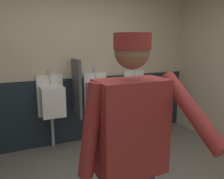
# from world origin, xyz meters

# --- Properties ---
(wall_back) EXTENTS (4.97, 0.12, 2.71)m
(wall_back) POSITION_xyz_m (0.00, 1.92, 1.36)
(wall_back) COLOR beige
(wall_back) RESTS_ON ground_plane
(wainscot_band_back) EXTENTS (4.37, 0.03, 1.08)m
(wainscot_band_back) POSITION_xyz_m (0.00, 1.85, 0.54)
(wainscot_band_back) COLOR #19232D
(wainscot_band_back) RESTS_ON ground_plane
(urinal_left) EXTENTS (0.40, 0.34, 1.24)m
(urinal_left) POSITION_xyz_m (-0.37, 1.71, 0.78)
(urinal_left) COLOR white
(urinal_left) RESTS_ON ground_plane
(urinal_middle) EXTENTS (0.40, 0.34, 1.24)m
(urinal_middle) POSITION_xyz_m (0.38, 1.71, 0.78)
(urinal_middle) COLOR white
(urinal_middle) RESTS_ON ground_plane
(urinal_right) EXTENTS (0.40, 0.34, 1.24)m
(urinal_right) POSITION_xyz_m (1.13, 1.71, 0.78)
(urinal_right) COLOR white
(urinal_right) RESTS_ON ground_plane
(privacy_divider_panel) EXTENTS (0.04, 0.40, 0.90)m
(privacy_divider_panel) POSITION_xyz_m (0.01, 1.63, 0.95)
(privacy_divider_panel) COLOR #4C4C51
(person) EXTENTS (0.65, 0.60, 1.70)m
(person) POSITION_xyz_m (-0.30, -0.60, 1.00)
(person) COLOR #2D3342
(person) RESTS_ON ground_plane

